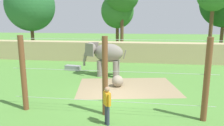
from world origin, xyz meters
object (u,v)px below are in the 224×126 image
feed_trough (73,68)px  elephant (105,54)px  enrichment_ball (118,81)px  zookeeper (107,104)px

feed_trough → elephant: bearing=-24.2°
elephant → enrichment_ball: bearing=-64.1°
enrichment_ball → zookeeper: bearing=-88.3°
elephant → zookeeper: elephant is taller
zookeeper → feed_trough: (-4.66, 9.45, -0.71)m
enrichment_ball → feed_trough: bearing=137.2°
enrichment_ball → elephant: bearing=115.9°
enrichment_ball → zookeeper: zookeeper is taller
elephant → enrichment_ball: size_ratio=4.61×
feed_trough → zookeeper: bearing=-63.7°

